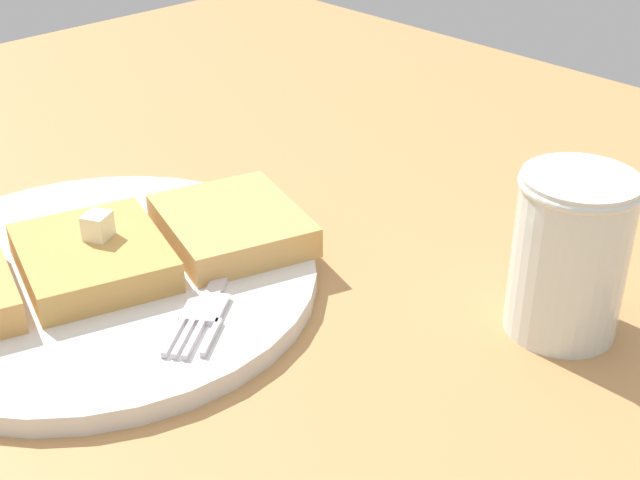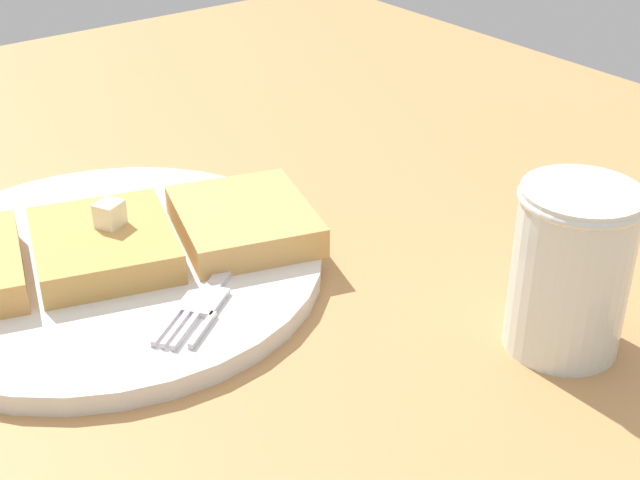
% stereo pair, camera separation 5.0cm
% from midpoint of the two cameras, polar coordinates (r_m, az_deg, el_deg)
% --- Properties ---
extents(table_surface, '(1.11, 1.11, 0.03)m').
position_cam_midpoint_polar(table_surface, '(0.53, -7.64, -5.58)').
color(table_surface, '#B6824D').
rests_on(table_surface, ground).
extents(plate, '(0.27, 0.27, 0.01)m').
position_cam_midpoint_polar(plate, '(0.56, -11.04, -1.70)').
color(plate, silver).
rests_on(plate, table_surface).
extents(toast_slice_middle, '(0.11, 0.11, 0.02)m').
position_cam_midpoint_polar(toast_slice_middle, '(0.55, -11.19, -0.37)').
color(toast_slice_middle, tan).
rests_on(toast_slice_middle, plate).
extents(toast_slice_right, '(0.11, 0.11, 0.02)m').
position_cam_midpoint_polar(toast_slice_right, '(0.57, -2.39, 1.18)').
color(toast_slice_right, tan).
rests_on(toast_slice_right, plate).
extents(butter_pat_secondary, '(0.02, 0.02, 0.02)m').
position_cam_midpoint_polar(butter_pat_secondary, '(0.55, -10.58, 1.65)').
color(butter_pat_secondary, '#F8F2C8').
rests_on(butter_pat_secondary, toast_slice_middle).
extents(fork, '(0.14, 0.11, 0.00)m').
position_cam_midpoint_polar(fork, '(0.52, -3.79, -2.63)').
color(fork, silver).
rests_on(fork, plate).
extents(syrup_jar, '(0.06, 0.06, 0.09)m').
position_cam_midpoint_polar(syrup_jar, '(0.49, 18.53, -2.16)').
color(syrup_jar, '#3A140A').
rests_on(syrup_jar, table_surface).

